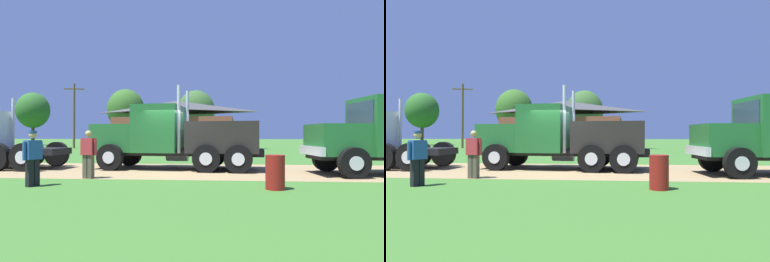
% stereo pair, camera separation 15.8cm
% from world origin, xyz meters
% --- Properties ---
extents(ground_plane, '(200.00, 200.00, 0.00)m').
position_xyz_m(ground_plane, '(0.00, 0.00, 0.00)').
color(ground_plane, '#396B27').
extents(dirt_track, '(120.00, 5.98, 0.01)m').
position_xyz_m(dirt_track, '(0.00, 0.00, 0.00)').
color(dirt_track, '#977D53').
rests_on(dirt_track, ground_plane).
extents(truck_foreground_white, '(7.62, 3.21, 3.52)m').
position_xyz_m(truck_foreground_white, '(-0.09, 0.54, 1.35)').
color(truck_foreground_white, black).
rests_on(truck_foreground_white, ground_plane).
extents(visitor_standing_near, '(0.63, 0.35, 1.64)m').
position_xyz_m(visitor_standing_near, '(-2.66, -2.84, 0.89)').
color(visitor_standing_near, '#B22D33').
rests_on(visitor_standing_near, ground_plane).
extents(visitor_walking_mid, '(0.42, 0.56, 1.61)m').
position_xyz_m(visitor_walking_mid, '(-3.58, -4.65, 0.86)').
color(visitor_walking_mid, '#264C8C').
rests_on(visitor_walking_mid, ground_plane).
extents(steel_barrel, '(0.52, 0.52, 0.94)m').
position_xyz_m(steel_barrel, '(3.31, -4.62, 0.47)').
color(steel_barrel, maroon).
rests_on(steel_barrel, ground_plane).
extents(shed_building, '(13.13, 8.30, 5.18)m').
position_xyz_m(shed_building, '(-2.91, 22.00, 2.51)').
color(shed_building, brown).
rests_on(shed_building, ground_plane).
extents(utility_pole_near, '(2.18, 0.62, 7.22)m').
position_xyz_m(utility_pole_near, '(-14.50, 22.14, 3.85)').
color(utility_pole_near, brown).
rests_on(utility_pole_near, ground_plane).
extents(tree_left, '(4.56, 4.56, 7.48)m').
position_xyz_m(tree_left, '(-24.72, 31.39, 4.95)').
color(tree_left, '#513823').
rests_on(tree_left, ground_plane).
extents(tree_mid, '(5.09, 5.09, 7.78)m').
position_xyz_m(tree_mid, '(-11.19, 31.17, 4.96)').
color(tree_mid, '#513823').
rests_on(tree_mid, ground_plane).
extents(tree_right, '(5.50, 5.50, 8.01)m').
position_xyz_m(tree_right, '(-1.71, 34.94, 4.98)').
color(tree_right, '#513823').
rests_on(tree_right, ground_plane).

